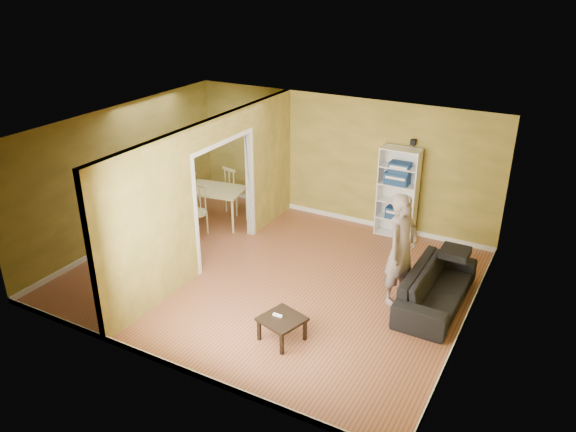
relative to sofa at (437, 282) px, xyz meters
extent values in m
plane|color=#A65B3E|center=(-2.70, -0.49, -0.39)|extent=(6.50, 6.50, 0.00)
plane|color=white|center=(-2.70, -0.49, 2.21)|extent=(6.50, 6.50, 0.00)
plane|color=gold|center=(-2.70, 2.26, 0.91)|extent=(6.50, 0.00, 6.50)
plane|color=gold|center=(-2.70, -3.24, 0.91)|extent=(6.50, 0.00, 6.50)
plane|color=gold|center=(-5.95, -0.49, 0.91)|extent=(0.00, 5.50, 5.50)
plane|color=gold|center=(0.55, -0.49, 0.91)|extent=(0.00, 5.50, 5.50)
cube|color=black|center=(-1.20, 2.20, 1.51)|extent=(0.10, 0.10, 0.10)
imported|color=black|center=(0.00, 0.00, 0.00)|extent=(2.08, 0.91, 0.79)
imported|color=slate|center=(-0.57, -0.19, 0.67)|extent=(0.90, 0.78, 2.14)
cube|color=white|center=(-1.74, 2.06, 0.50)|extent=(0.02, 0.33, 1.79)
cube|color=white|center=(-1.01, 2.06, 0.50)|extent=(0.02, 0.33, 1.79)
cube|color=white|center=(-1.38, 2.22, 0.50)|extent=(0.75, 0.02, 1.79)
cube|color=white|center=(-1.38, 2.06, -0.37)|extent=(0.71, 0.33, 0.02)
cube|color=white|center=(-1.38, 2.06, -0.02)|extent=(0.71, 0.33, 0.02)
cube|color=white|center=(-1.38, 2.06, 0.33)|extent=(0.71, 0.33, 0.02)
cube|color=white|center=(-1.38, 2.06, 0.68)|extent=(0.71, 0.33, 0.02)
cube|color=white|center=(-1.38, 2.06, 1.03)|extent=(0.71, 0.33, 0.02)
cube|color=white|center=(-1.38, 2.06, 1.38)|extent=(0.71, 0.33, 0.02)
cube|color=navy|center=(-1.35, 2.06, 0.10)|extent=(0.43, 0.28, 0.22)
cube|color=#131B51|center=(-1.41, 2.06, 0.80)|extent=(0.45, 0.29, 0.23)
cube|color=navy|center=(-1.37, 2.06, 0.99)|extent=(0.40, 0.26, 0.20)
cube|color=black|center=(-1.67, -1.98, -0.04)|extent=(0.55, 0.55, 0.04)
cube|color=black|center=(-1.90, -2.22, -0.23)|extent=(0.05, 0.05, 0.33)
cube|color=black|center=(-1.44, -2.22, -0.23)|extent=(0.05, 0.05, 0.33)
cube|color=black|center=(-1.90, -1.75, -0.23)|extent=(0.05, 0.05, 0.33)
cube|color=black|center=(-1.44, -1.75, -0.23)|extent=(0.05, 0.05, 0.33)
cube|color=white|center=(-1.75, -1.97, -0.01)|extent=(0.14, 0.04, 0.03)
cube|color=tan|center=(-4.83, 0.86, 0.33)|extent=(1.19, 0.80, 0.04)
cylinder|color=tan|center=(-5.38, 0.52, -0.04)|extent=(0.05, 0.05, 0.71)
cylinder|color=tan|center=(-4.28, 0.52, -0.04)|extent=(0.05, 0.05, 0.71)
cylinder|color=tan|center=(-5.38, 1.21, -0.04)|extent=(0.05, 0.05, 0.71)
cylinder|color=tan|center=(-4.28, 1.21, -0.04)|extent=(0.05, 0.05, 0.71)
camera|label=1|loc=(1.57, -7.75, 4.54)|focal=35.00mm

